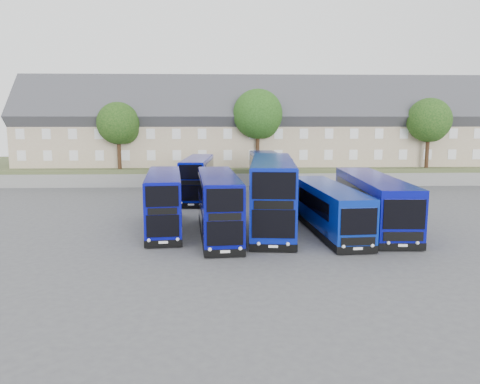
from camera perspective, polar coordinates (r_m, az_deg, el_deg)
name	(u,v)px	position (r m, az deg, el deg)	size (l,w,h in m)	color
ground	(256,240)	(30.34, 1.92, -5.83)	(120.00, 120.00, 0.00)	#4A4A4F
retaining_wall	(241,180)	(53.76, 0.13, 1.45)	(70.00, 0.40, 1.50)	slate
earth_bank	(238,169)	(63.66, -0.22, 2.83)	(80.00, 20.00, 2.00)	#44522E
terrace_row	(287,128)	(59.83, 5.71, 7.77)	(66.00, 10.40, 11.20)	tan
dd_front_left	(164,203)	(33.02, -9.24, -1.28)	(3.31, 10.13, 3.96)	#080A93
dd_front_mid	(219,206)	(30.85, -2.64, -1.76)	(3.17, 10.47, 4.10)	#06097E
dd_front_right	(272,195)	(32.89, 3.94, -0.39)	(3.94, 12.53, 4.90)	#08199D
dd_rear_left	(197,179)	(45.25, -5.21, 1.55)	(2.94, 10.18, 3.99)	#08109F
dd_rear_right	(268,177)	(45.24, 3.49, 1.80)	(3.13, 11.07, 4.35)	navy
coach_east_a	(329,209)	(32.73, 10.75, -2.09)	(3.27, 11.79, 3.18)	#08259A
coach_east_b	(373,202)	(34.94, 15.87, -1.22)	(3.33, 13.35, 3.62)	#070B8A
tree_west	(120,125)	(55.63, -14.47, 7.93)	(4.80, 4.80, 7.65)	#382314
tree_mid	(259,116)	(55.03, 2.33, 9.25)	(5.76, 5.76, 9.18)	#382314
tree_east	(430,122)	(59.53, 22.13, 7.93)	(5.12, 5.12, 8.16)	#382314
tree_far	(451,119)	(68.42, 24.37, 8.12)	(5.44, 5.44, 8.67)	#382314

